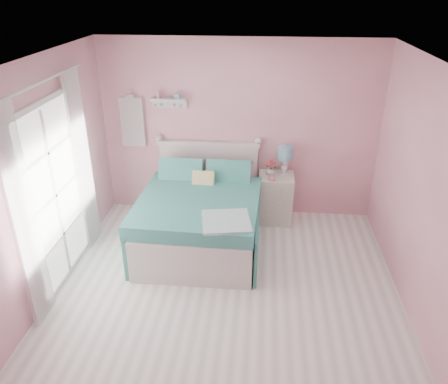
% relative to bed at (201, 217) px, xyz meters
% --- Properties ---
extents(floor, '(4.50, 4.50, 0.00)m').
position_rel_bed_xyz_m(floor, '(0.44, -1.27, -0.39)').
color(floor, silver).
rests_on(floor, ground).
extents(room_shell, '(4.50, 4.50, 4.50)m').
position_rel_bed_xyz_m(room_shell, '(0.44, -1.27, 1.19)').
color(room_shell, '#CB8090').
rests_on(room_shell, floor).
extents(bed, '(1.60, 1.98, 1.13)m').
position_rel_bed_xyz_m(bed, '(0.00, 0.00, 0.00)').
color(bed, silver).
rests_on(bed, floor).
extents(nightstand, '(0.50, 0.49, 0.72)m').
position_rel_bed_xyz_m(nightstand, '(1.01, 0.72, -0.03)').
color(nightstand, silver).
rests_on(nightstand, floor).
extents(table_lamp, '(0.21, 0.21, 0.42)m').
position_rel_bed_xyz_m(table_lamp, '(1.12, 0.79, 0.62)').
color(table_lamp, white).
rests_on(table_lamp, nightstand).
extents(vase, '(0.17, 0.17, 0.14)m').
position_rel_bed_xyz_m(vase, '(0.93, 0.73, 0.40)').
color(vase, silver).
rests_on(vase, nightstand).
extents(teacup, '(0.13, 0.13, 0.08)m').
position_rel_bed_xyz_m(teacup, '(0.94, 0.56, 0.37)').
color(teacup, '#CD899E').
rests_on(teacup, nightstand).
extents(roses, '(0.14, 0.11, 0.12)m').
position_rel_bed_xyz_m(roses, '(0.93, 0.73, 0.51)').
color(roses, '#C64352').
rests_on(roses, vase).
extents(wall_shelf, '(0.50, 0.15, 0.25)m').
position_rel_bed_xyz_m(wall_shelf, '(-0.55, 0.92, 1.34)').
color(wall_shelf, silver).
rests_on(wall_shelf, room_shell).
extents(hanging_dress, '(0.34, 0.03, 0.72)m').
position_rel_bed_xyz_m(hanging_dress, '(-1.11, 0.91, 1.01)').
color(hanging_dress, white).
rests_on(hanging_dress, room_shell).
extents(french_door, '(0.04, 1.32, 2.16)m').
position_rel_bed_xyz_m(french_door, '(-1.53, -0.87, 0.68)').
color(french_door, silver).
rests_on(french_door, floor).
extents(curtain_near, '(0.04, 0.40, 2.32)m').
position_rel_bed_xyz_m(curtain_near, '(-1.48, -1.61, 0.79)').
color(curtain_near, white).
rests_on(curtain_near, floor).
extents(curtain_far, '(0.04, 0.40, 2.32)m').
position_rel_bed_xyz_m(curtain_far, '(-1.48, -0.12, 0.79)').
color(curtain_far, white).
rests_on(curtain_far, floor).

